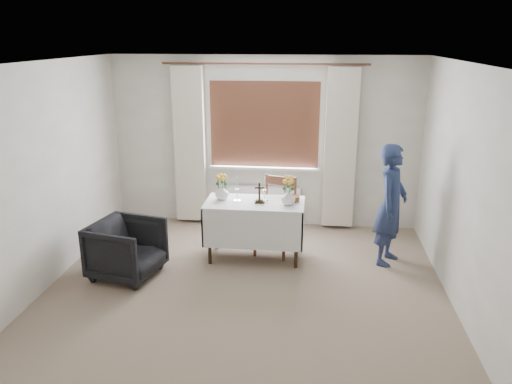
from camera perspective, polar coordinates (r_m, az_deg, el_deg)
ground at (r=5.46m, az=-1.75°, el=-12.86°), size 5.00×5.00×0.00m
altar_table at (r=6.38m, az=-0.15°, el=-4.39°), size 1.24×0.64×0.76m
wooden_chair at (r=6.49m, az=2.19°, el=-2.86°), size 0.58×0.58×1.01m
armchair at (r=6.13m, az=-14.56°, el=-6.33°), size 0.89×0.88×0.68m
person at (r=6.36m, az=15.18°, el=-1.43°), size 0.56×0.66×1.52m
radiator at (r=7.53m, az=0.87°, el=-1.56°), size 1.10×0.10×0.60m
wooden_cross at (r=6.18m, az=0.39°, el=-0.08°), size 0.14×0.11×0.26m
candlestick_left at (r=6.23m, az=-2.18°, el=0.39°), size 0.12×0.12×0.33m
candlestick_right at (r=6.23m, az=0.99°, el=0.30°), size 0.11×0.11×0.31m
flower_vase_left at (r=6.33m, az=-3.92°, el=-0.04°), size 0.24×0.24×0.19m
flower_vase_right at (r=6.13m, az=3.70°, el=-0.63°), size 0.24×0.24×0.19m
wicker_basket at (r=6.29m, az=4.21°, el=-0.74°), size 0.20×0.20×0.07m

